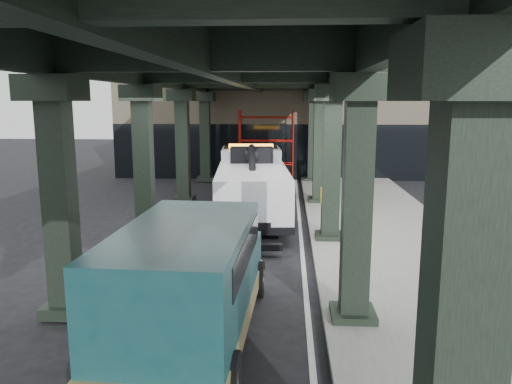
% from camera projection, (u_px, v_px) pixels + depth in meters
% --- Properties ---
extents(ground, '(90.00, 90.00, 0.00)m').
position_uv_depth(ground, '(244.00, 260.00, 14.33)').
color(ground, black).
rests_on(ground, ground).
extents(sidewalk, '(5.00, 40.00, 0.15)m').
position_uv_depth(sidewalk, '(389.00, 241.00, 15.99)').
color(sidewalk, gray).
rests_on(sidewalk, ground).
extents(lane_stripe, '(0.12, 38.00, 0.01)m').
position_uv_depth(lane_stripe, '(301.00, 242.00, 16.18)').
color(lane_stripe, silver).
rests_on(lane_stripe, ground).
extents(viaduct, '(7.40, 32.00, 6.40)m').
position_uv_depth(viaduct, '(236.00, 69.00, 15.33)').
color(viaduct, black).
rests_on(viaduct, ground).
extents(building, '(22.00, 10.00, 8.00)m').
position_uv_depth(building, '(300.00, 109.00, 33.11)').
color(building, '#C6B793').
rests_on(building, ground).
extents(scaffolding, '(3.08, 0.88, 4.00)m').
position_uv_depth(scaffolding, '(266.00, 144.00, 28.32)').
color(scaffolding, '#B2160E').
rests_on(scaffolding, ground).
extents(tow_truck, '(3.19, 8.91, 2.86)m').
position_uv_depth(tow_truck, '(252.00, 182.00, 19.34)').
color(tow_truck, black).
rests_on(tow_truck, ground).
extents(towed_van, '(2.52, 5.88, 2.35)m').
position_uv_depth(towed_van, '(190.00, 280.00, 9.17)').
color(towed_van, '#134145').
rests_on(towed_van, ground).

